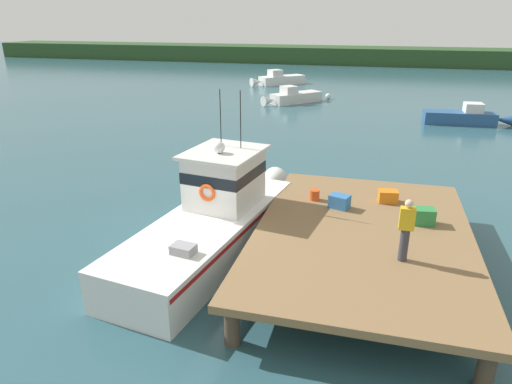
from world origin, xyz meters
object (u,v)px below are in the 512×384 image
object	(u,v)px
main_fishing_boat	(216,217)
deckhand_by_the_boat	(406,229)
bait_bucket	(315,195)
moored_boat_near_channel	(292,97)
crate_single_far	(424,216)
mooring_buoy_inshore	(328,96)
crate_stack_mid_dock	(339,201)
moored_boat_outer_mooring	(466,117)
crate_stack_near_edge	(388,196)
mooring_buoy_outer	(420,189)
moored_boat_far_left	(279,79)

from	to	relation	value
main_fishing_boat	deckhand_by_the_boat	xyz separation A→B (m)	(5.53, -1.69, 1.05)
bait_bucket	moored_boat_near_channel	xyz separation A→B (m)	(-5.28, 24.19, -0.88)
main_fishing_boat	crate_single_far	size ratio (longest dim) A/B	16.60
crate_single_far	mooring_buoy_inshore	bearing A→B (deg)	102.01
crate_stack_mid_dock	mooring_buoy_inshore	world-z (taller)	crate_stack_mid_dock
bait_bucket	moored_boat_outer_mooring	bearing A→B (deg)	68.55
bait_bucket	crate_stack_near_edge	bearing A→B (deg)	10.27
deckhand_by_the_boat	mooring_buoy_outer	bearing A→B (deg)	82.60
mooring_buoy_outer	moored_boat_near_channel	bearing A→B (deg)	114.98
crate_single_far	moored_boat_near_channel	distance (m)	26.69
deckhand_by_the_boat	moored_boat_far_left	world-z (taller)	deckhand_by_the_boat
crate_single_far	bait_bucket	distance (m)	3.51
deckhand_by_the_boat	moored_boat_outer_mooring	xyz separation A→B (m)	(4.85, 22.66, -1.56)
crate_single_far	crate_stack_near_edge	size ratio (longest dim) A/B	1.00
moored_boat_outer_mooring	mooring_buoy_outer	size ratio (longest dim) A/B	14.99
main_fishing_boat	crate_stack_near_edge	size ratio (longest dim) A/B	16.60
crate_stack_near_edge	moored_boat_near_channel	distance (m)	24.97
crate_single_far	moored_boat_near_channel	world-z (taller)	crate_single_far
bait_bucket	mooring_buoy_inshore	world-z (taller)	bait_bucket
bait_bucket	mooring_buoy_inshore	xyz separation A→B (m)	(-2.58, 26.80, -1.11)
main_fishing_boat	crate_single_far	distance (m)	6.24
crate_stack_near_edge	mooring_buoy_outer	world-z (taller)	crate_stack_near_edge
mooring_buoy_outer	crate_stack_mid_dock	bearing A→B (deg)	-119.01
crate_stack_near_edge	bait_bucket	world-z (taller)	crate_stack_near_edge
crate_single_far	crate_stack_mid_dock	bearing A→B (deg)	166.81
main_fishing_boat	moored_boat_near_channel	world-z (taller)	main_fishing_boat
crate_stack_near_edge	deckhand_by_the_boat	xyz separation A→B (m)	(0.34, -3.88, 0.66)
bait_bucket	moored_boat_far_left	world-z (taller)	moored_boat_far_left
crate_single_far	mooring_buoy_outer	world-z (taller)	crate_single_far
crate_single_far	crate_stack_near_edge	distance (m)	1.78
main_fishing_boat	bait_bucket	bearing A→B (deg)	31.84
crate_stack_near_edge	mooring_buoy_outer	xyz separation A→B (m)	(1.41, 4.35, -1.21)
mooring_buoy_inshore	main_fishing_boat	bearing A→B (deg)	-90.52
crate_stack_mid_dock	mooring_buoy_outer	xyz separation A→B (m)	(2.91, 5.24, -1.22)
main_fishing_boat	deckhand_by_the_boat	distance (m)	5.88
crate_single_far	mooring_buoy_outer	distance (m)	5.97
crate_stack_near_edge	bait_bucket	xyz separation A→B (m)	(-2.35, -0.43, -0.03)
crate_stack_near_edge	mooring_buoy_inshore	distance (m)	26.86
crate_stack_mid_dock	mooring_buoy_outer	distance (m)	6.11
moored_boat_near_channel	deckhand_by_the_boat	bearing A→B (deg)	-73.90
main_fishing_boat	bait_bucket	world-z (taller)	main_fishing_boat
crate_stack_near_edge	deckhand_by_the_boat	distance (m)	3.95
deckhand_by_the_boat	mooring_buoy_inshore	bearing A→B (deg)	99.89
crate_stack_mid_dock	deckhand_by_the_boat	xyz separation A→B (m)	(1.84, -2.98, 0.65)
moored_boat_outer_mooring	mooring_buoy_inshore	size ratio (longest dim) A/B	11.23
moored_boat_near_channel	mooring_buoy_outer	bearing A→B (deg)	-65.02
moored_boat_far_left	moored_boat_outer_mooring	bearing A→B (deg)	-43.28
crate_stack_near_edge	crate_stack_mid_dock	bearing A→B (deg)	-149.08
crate_stack_mid_dock	moored_boat_outer_mooring	xyz separation A→B (m)	(6.69, 19.68, -0.91)
bait_bucket	moored_boat_far_left	size ratio (longest dim) A/B	0.06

